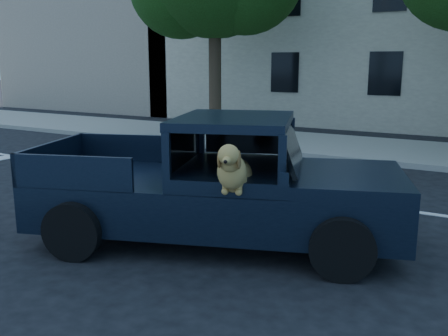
{
  "coord_description": "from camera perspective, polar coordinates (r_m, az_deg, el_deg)",
  "views": [
    {
      "loc": [
        5.15,
        -5.72,
        2.64
      ],
      "look_at": [
        1.89,
        -0.03,
        1.24
      ],
      "focal_mm": 40.0,
      "sensor_mm": 36.0,
      "label": 1
    }
  ],
  "objects": [
    {
      "name": "ground",
      "position": [
        8.14,
        -11.58,
        -7.11
      ],
      "size": [
        120.0,
        120.0,
        0.0
      ],
      "primitive_type": "plane",
      "color": "black",
      "rests_on": "ground"
    },
    {
      "name": "building_left",
      "position": [
        30.03,
        -12.76,
        14.39
      ],
      "size": [
        12.0,
        6.0,
        8.0
      ],
      "primitive_type": "cube",
      "color": "tan",
      "rests_on": "ground"
    },
    {
      "name": "lane_stripes",
      "position": [
        10.0,
        10.42,
        -3.39
      ],
      "size": [
        21.6,
        0.14,
        0.01
      ],
      "primitive_type": null,
      "color": "silver",
      "rests_on": "ground"
    },
    {
      "name": "pickup_truck",
      "position": [
        7.36,
        -1.5,
        -3.73
      ],
      "size": [
        5.63,
        3.64,
        1.88
      ],
      "rotation": [
        0.0,
        0.0,
        0.33
      ],
      "color": "black",
      "rests_on": "ground"
    },
    {
      "name": "far_sidewalk",
      "position": [
        15.99,
        10.66,
        2.64
      ],
      "size": [
        60.0,
        4.0,
        0.15
      ],
      "primitive_type": "cube",
      "color": "gray",
      "rests_on": "ground"
    }
  ]
}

